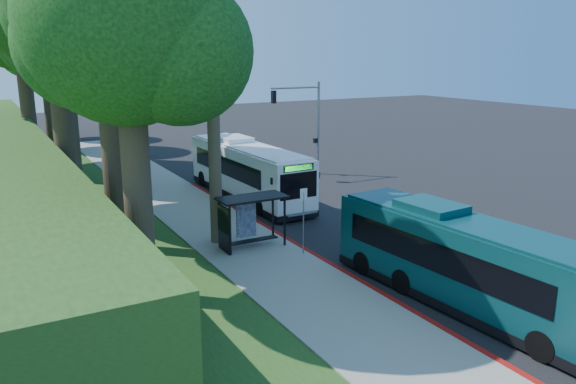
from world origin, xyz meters
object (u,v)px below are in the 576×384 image
pickup (282,172)px  bus_shelter (246,212)px  teal_bus (466,261)px  white_bus (247,170)px

pickup → bus_shelter: bearing=-107.2°
teal_bus → pickup: teal_bus is taller
white_bus → pickup: white_bus is taller
white_bus → teal_bus: size_ratio=1.05×
bus_shelter → white_bus: bearing=64.6°
bus_shelter → pickup: size_ratio=0.67×
white_bus → bus_shelter: bearing=-116.5°
bus_shelter → pickup: bus_shelter is taller
teal_bus → bus_shelter: bearing=110.8°
bus_shelter → teal_bus: (4.36, -9.48, -0.09)m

